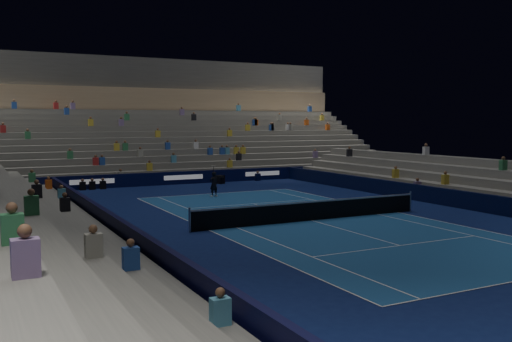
{
  "coord_description": "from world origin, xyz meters",
  "views": [
    {
      "loc": [
        -15.11,
        -23.27,
        4.88
      ],
      "look_at": [
        0.0,
        6.0,
        2.0
      ],
      "focal_mm": 39.64,
      "sensor_mm": 36.0,
      "label": 1
    }
  ],
  "objects": [
    {
      "name": "ground",
      "position": [
        0.0,
        0.0,
        0.0
      ],
      "size": [
        90.0,
        90.0,
        0.0
      ],
      "primitive_type": "plane",
      "color": "#0C184C",
      "rests_on": "ground"
    },
    {
      "name": "court_surface",
      "position": [
        0.0,
        0.0,
        0.01
      ],
      "size": [
        10.97,
        23.77,
        0.01
      ],
      "primitive_type": "cube",
      "color": "navy",
      "rests_on": "ground"
    },
    {
      "name": "sponsor_barrier_far",
      "position": [
        0.0,
        18.5,
        0.5
      ],
      "size": [
        44.0,
        0.25,
        1.0
      ],
      "primitive_type": "cube",
      "color": "black",
      "rests_on": "ground"
    },
    {
      "name": "sponsor_barrier_east",
      "position": [
        9.7,
        0.0,
        0.5
      ],
      "size": [
        0.25,
        37.0,
        1.0
      ],
      "primitive_type": "cube",
      "color": "black",
      "rests_on": "ground"
    },
    {
      "name": "sponsor_barrier_west",
      "position": [
        -9.7,
        0.0,
        0.5
      ],
      "size": [
        0.25,
        37.0,
        1.0
      ],
      "primitive_type": "cube",
      "color": "black",
      "rests_on": "ground"
    },
    {
      "name": "grandstand_main",
      "position": [
        0.0,
        27.9,
        3.38
      ],
      "size": [
        44.0,
        15.2,
        11.2
      ],
      "color": "#63635E",
      "rests_on": "ground"
    },
    {
      "name": "grandstand_east",
      "position": [
        13.17,
        0.0,
        0.92
      ],
      "size": [
        5.0,
        37.0,
        2.5
      ],
      "color": "slate",
      "rests_on": "ground"
    },
    {
      "name": "grandstand_west",
      "position": [
        -13.17,
        0.0,
        0.92
      ],
      "size": [
        5.0,
        37.0,
        2.5
      ],
      "color": "#62625E",
      "rests_on": "ground"
    },
    {
      "name": "tennis_net",
      "position": [
        0.0,
        0.0,
        0.5
      ],
      "size": [
        12.9,
        0.1,
        1.1
      ],
      "color": "#B2B2B7",
      "rests_on": "ground"
    },
    {
      "name": "tennis_player",
      "position": [
        -0.79,
        10.49,
        0.82
      ],
      "size": [
        0.67,
        0.52,
        1.63
      ],
      "primitive_type": "imported",
      "rotation": [
        0.0,
        0.0,
        3.37
      ],
      "color": "black",
      "rests_on": "ground"
    },
    {
      "name": "broadcast_camera",
      "position": [
        2.69,
        17.37,
        0.34
      ],
      "size": [
        0.69,
        1.05,
        0.67
      ],
      "color": "black",
      "rests_on": "ground"
    }
  ]
}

